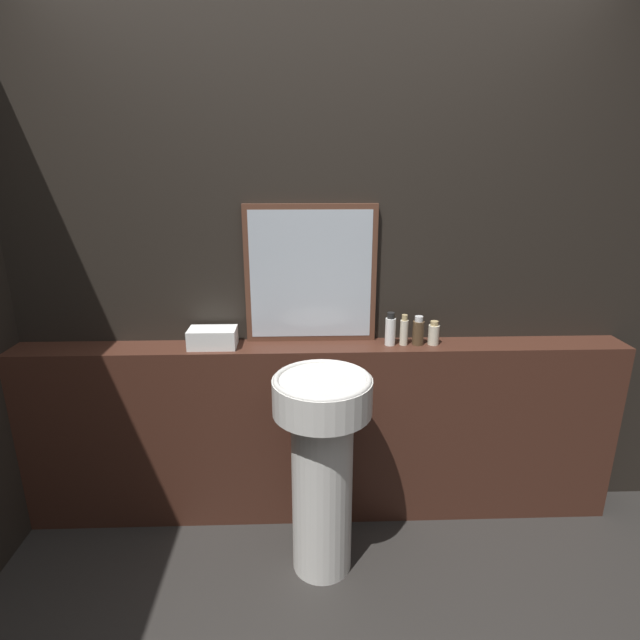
{
  "coord_description": "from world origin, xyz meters",
  "views": [
    {
      "loc": [
        -0.09,
        -1.04,
        1.75
      ],
      "look_at": [
        -0.01,
        1.07,
        1.09
      ],
      "focal_mm": 28.0,
      "sensor_mm": 36.0,
      "label": 1
    }
  ],
  "objects": [
    {
      "name": "shampoo_bottle",
      "position": [
        0.32,
        1.17,
        1.0
      ],
      "size": [
        0.05,
        0.05,
        0.16
      ],
      "color": "white",
      "rests_on": "vanity_counter"
    },
    {
      "name": "pedestal_sink",
      "position": [
        -0.01,
        0.81,
        0.55
      ],
      "size": [
        0.41,
        0.41,
        0.93
      ],
      "color": "silver",
      "rests_on": "ground_plane"
    },
    {
      "name": "body_wash_bottle",
      "position": [
        0.53,
        1.17,
        0.98
      ],
      "size": [
        0.05,
        0.05,
        0.12
      ],
      "color": "beige",
      "rests_on": "vanity_counter"
    },
    {
      "name": "vanity_counter",
      "position": [
        0.0,
        1.17,
        0.46
      ],
      "size": [
        2.92,
        0.2,
        0.93
      ],
      "color": "#422319",
      "rests_on": "ground_plane"
    },
    {
      "name": "wall_back",
      "position": [
        0.0,
        1.3,
        1.25
      ],
      "size": [
        8.0,
        0.06,
        2.5
      ],
      "color": "black",
      "rests_on": "ground_plane"
    },
    {
      "name": "mirror",
      "position": [
        -0.05,
        1.25,
        1.25
      ],
      "size": [
        0.62,
        0.03,
        0.65
      ],
      "color": "#563323",
      "rests_on": "vanity_counter"
    },
    {
      "name": "lotion_bottle",
      "position": [
        0.46,
        1.17,
        0.99
      ],
      "size": [
        0.05,
        0.05,
        0.14
      ],
      "color": "#4C3823",
      "rests_on": "vanity_counter"
    },
    {
      "name": "towel_stack",
      "position": [
        -0.51,
        1.17,
        0.97
      ],
      "size": [
        0.22,
        0.13,
        0.09
      ],
      "color": "white",
      "rests_on": "vanity_counter"
    },
    {
      "name": "conditioner_bottle",
      "position": [
        0.39,
        1.17,
        1.0
      ],
      "size": [
        0.04,
        0.04,
        0.15
      ],
      "color": "beige",
      "rests_on": "vanity_counter"
    }
  ]
}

